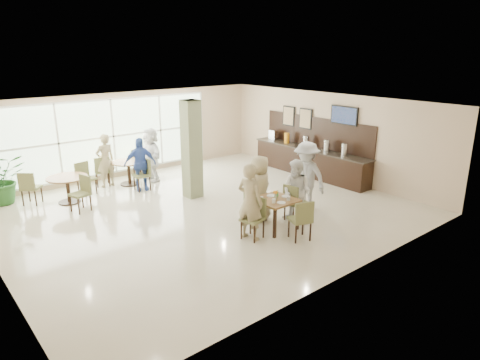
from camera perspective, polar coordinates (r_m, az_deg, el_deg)
ground at (r=11.49m, az=-4.60°, el=-4.08°), size 10.00×10.00×0.00m
room_shell at (r=11.00m, az=-4.81°, el=4.22°), size 10.00×10.00×10.00m
window_bank at (r=14.67m, az=-16.53°, el=5.61°), size 7.00×0.04×7.00m
column at (r=12.25m, az=-6.47°, el=4.05°), size 0.45×0.45×2.80m
main_table at (r=10.15m, az=4.74°, el=-3.08°), size 0.90×0.90×0.75m
round_table_left at (r=12.82m, az=-22.03°, el=-0.36°), size 1.10×1.10×0.75m
round_table_right at (r=13.97m, az=-14.63°, el=1.65°), size 1.03×1.03×0.75m
chairs_main_table at (r=10.20m, az=4.80°, el=-4.03°), size 2.07×2.01×0.95m
chairs_table_left at (r=12.83m, az=-22.19°, el=-0.82°), size 2.08×2.01×0.95m
chairs_table_right at (r=14.02m, az=-14.65°, el=1.36°), size 1.99×1.86×0.95m
tabletop_clutter at (r=10.10m, az=4.89°, el=-2.23°), size 0.78×0.71×0.21m
buffet_counter at (r=14.72m, az=9.29°, el=2.74°), size 0.64×4.70×1.95m
wall_tv at (r=13.91m, az=13.72°, el=8.38°), size 0.06×1.00×0.58m
framed_art_a at (r=14.96m, az=8.73°, el=8.08°), size 0.05×0.55×0.70m
framed_art_b at (r=15.50m, az=6.51°, el=8.47°), size 0.05×0.55×0.70m
potted_plant at (r=13.51m, az=-29.20°, el=0.08°), size 1.29×1.29×1.39m
teen_left at (r=9.51m, az=1.35°, el=-2.92°), size 0.56×0.73×1.77m
teen_far at (r=10.63m, az=2.62°, el=-1.09°), size 0.87×0.58×1.65m
teen_right at (r=10.56m, az=7.56°, el=-1.55°), size 0.72×0.86×1.58m
teen_standing at (r=11.40m, az=8.81°, el=0.50°), size 0.77×1.24×1.85m
adult_a at (r=13.24m, az=-13.18°, el=2.07°), size 1.06×0.78×1.63m
adult_b at (r=14.13m, az=-11.79°, el=3.33°), size 0.78×1.65×1.74m
adult_standing at (r=13.86m, az=-17.51°, el=2.49°), size 0.65×0.47×1.67m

